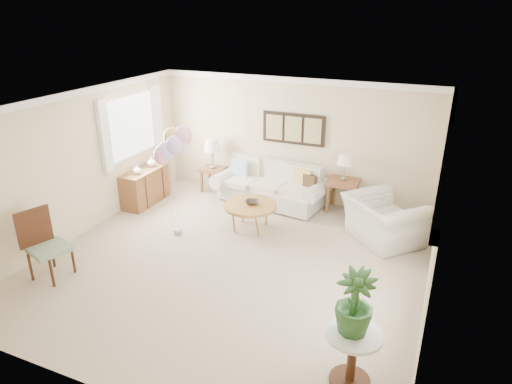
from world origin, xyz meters
TOP-DOWN VIEW (x-y plane):
  - ground_plane at (0.00, 0.00)m, footprint 6.00×6.00m
  - room_shell at (-0.11, 0.09)m, footprint 6.04×6.04m
  - wall_art_triptych at (0.00, 2.96)m, footprint 1.35×0.06m
  - sofa at (-0.32, 2.55)m, footprint 2.50×1.19m
  - end_table_left at (-1.76, 2.65)m, footprint 0.51×0.46m
  - end_table_right at (1.17, 2.74)m, footprint 0.61×0.56m
  - lamp_left at (-1.76, 2.65)m, footprint 0.37×0.37m
  - lamp_right at (1.17, 2.74)m, footprint 0.31×0.31m
  - coffee_table at (-0.21, 1.23)m, footprint 1.00×1.00m
  - decor_bowl at (-0.20, 1.26)m, footprint 0.29×0.29m
  - armchair at (2.13, 1.74)m, footprint 1.64×1.63m
  - side_table at (2.35, -1.80)m, footprint 0.63×0.63m
  - potted_plant at (2.32, -1.79)m, footprint 0.49×0.49m
  - accent_chair at (-2.45, -1.48)m, footprint 0.68×0.68m
  - credenza at (-2.76, 1.50)m, footprint 0.46×1.20m
  - vase_white at (-2.74, 1.24)m, footprint 0.22×0.22m
  - vase_sage at (-2.74, 1.74)m, footprint 0.25×0.25m
  - balloon_cluster at (-1.33, 0.46)m, footprint 0.62×0.51m

SIDE VIEW (x-z plane):
  - ground_plane at x=0.00m, z-range 0.00..0.00m
  - sofa at x=-0.32m, z-range -0.09..0.78m
  - credenza at x=-2.76m, z-range 0.00..0.74m
  - armchair at x=2.13m, z-range 0.00..0.80m
  - end_table_left at x=-1.76m, z-range 0.19..0.74m
  - coffee_table at x=-0.21m, z-range 0.21..0.72m
  - side_table at x=2.35m, z-range 0.17..0.85m
  - decor_bowl at x=-0.20m, z-range 0.51..0.57m
  - end_table_right at x=1.17m, z-range 0.23..0.90m
  - accent_chair at x=-2.45m, z-range 0.02..1.12m
  - vase_white at x=-2.74m, z-range 0.74..0.92m
  - vase_sage at x=-2.74m, z-range 0.74..0.95m
  - potted_plant at x=2.32m, z-range 0.68..1.43m
  - lamp_left at x=-1.76m, z-range 0.73..1.39m
  - lamp_right at x=1.17m, z-range 0.82..1.37m
  - wall_art_triptych at x=0.00m, z-range 1.23..1.88m
  - room_shell at x=-0.11m, z-range 0.33..2.93m
  - balloon_cluster at x=-1.33m, z-range 0.68..2.74m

